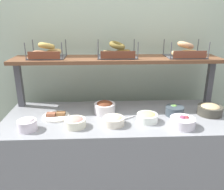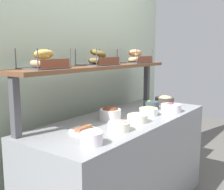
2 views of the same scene
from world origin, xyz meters
The scene contains 18 objects.
back_wall centered at (0.00, 0.55, 1.20)m, with size 3.02×0.06×2.40m, color #B0C1A7.
deli_counter centered at (0.00, 0.00, 0.42)m, with size 1.82×0.70×0.85m, color gray.
shelf_riser_left centered at (-0.85, 0.27, 1.05)m, with size 0.05×0.05×0.40m, color #4C4C51.
shelf_riser_right centered at (0.85, 0.27, 1.05)m, with size 0.05×0.05×0.40m, color #4C4C51.
upper_shelf centered at (0.00, 0.27, 1.26)m, with size 1.78×0.32×0.03m, color brown.
bowl_beet_salad centered at (0.46, -0.21, 0.89)m, with size 0.18×0.18×0.09m.
bowl_cream_cheese centered at (-0.66, -0.21, 0.90)m, with size 0.14×0.14×0.09m.
bowl_lox_spread centered at (-0.33, -0.17, 0.89)m, with size 0.16×0.16×0.08m.
bowl_egg_salad centered at (0.21, -0.11, 0.89)m, with size 0.16×0.16×0.08m.
bowl_hummus centered at (0.75, 0.00, 0.90)m, with size 0.20×0.20×0.09m.
bowl_potato_salad centered at (-0.05, -0.15, 0.89)m, with size 0.16×0.16×0.08m.
bowl_chocolate_spread centered at (-0.11, 0.07, 0.90)m, with size 0.17×0.17×0.11m.
bowl_veggie_mix centered at (0.46, 0.01, 0.89)m, with size 0.15×0.15×0.08m.
serving_plate_white centered at (-0.50, 0.01, 0.86)m, with size 0.21×0.21×0.04m.
serving_spoon_near_plate centered at (0.03, -0.08, 0.86)m, with size 0.16×0.11×0.01m.
bagel_basket_sesame centered at (-0.59, 0.28, 1.33)m, with size 0.30×0.26×0.14m.
bagel_basket_cinnamon_raisin centered at (0.00, 0.28, 1.33)m, with size 0.33×0.26×0.14m.
bagel_basket_plain centered at (0.59, 0.27, 1.33)m, with size 0.32×0.26×0.14m.
Camera 2 is at (-1.88, -1.25, 1.41)m, focal length 44.56 mm.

